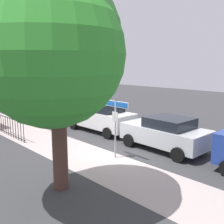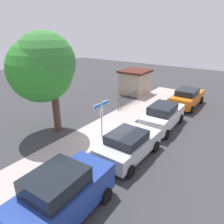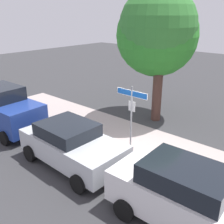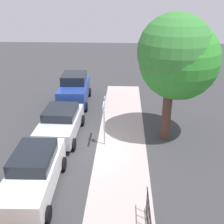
% 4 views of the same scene
% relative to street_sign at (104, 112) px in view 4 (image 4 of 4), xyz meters
% --- Properties ---
extents(ground_plane, '(60.00, 60.00, 0.00)m').
position_rel_street_sign_xyz_m(ground_plane, '(0.46, -0.40, -1.88)').
color(ground_plane, '#38383A').
extents(sidewalk_strip, '(24.00, 2.60, 0.00)m').
position_rel_street_sign_xyz_m(sidewalk_strip, '(2.46, 0.90, -1.88)').
color(sidewalk_strip, '#B2A29E').
rests_on(sidewalk_strip, ground_plane).
extents(street_sign, '(1.48, 0.07, 2.66)m').
position_rel_street_sign_xyz_m(street_sign, '(0.00, 0.00, 0.00)').
color(street_sign, '#9EA0A5').
rests_on(street_sign, ground_plane).
extents(shade_tree, '(4.15, 4.23, 6.66)m').
position_rel_street_sign_xyz_m(shade_tree, '(-1.23, 3.69, 2.61)').
color(shade_tree, '#4D322A').
rests_on(shade_tree, ground_plane).
extents(car_blue, '(4.28, 2.21, 2.12)m').
position_rel_street_sign_xyz_m(car_blue, '(-5.69, -2.56, -0.83)').
color(car_blue, navy).
rests_on(car_blue, ground_plane).
extents(car_silver, '(4.19, 2.21, 1.59)m').
position_rel_street_sign_xyz_m(car_silver, '(-0.85, -2.50, -1.06)').
color(car_silver, silver).
rests_on(car_silver, ground_plane).
extents(car_white, '(4.56, 2.04, 1.79)m').
position_rel_street_sign_xyz_m(car_white, '(3.87, -2.55, -0.97)').
color(car_white, white).
rests_on(car_white, ground_plane).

